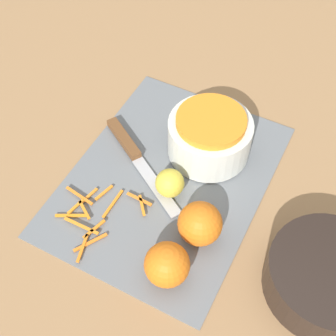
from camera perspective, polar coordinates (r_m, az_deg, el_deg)
name	(u,v)px	position (r m, az deg, el deg)	size (l,w,h in m)	color
ground_plane	(168,180)	(0.87, 0.00, -1.43)	(4.00, 4.00, 0.00)	#9E754C
cutting_board	(168,179)	(0.86, 0.00, -1.31)	(0.45, 0.34, 0.01)	slate
bowl_speckled	(210,135)	(0.87, 5.11, 4.00)	(0.16, 0.16, 0.09)	silver
bowl_dark	(327,277)	(0.77, 18.80, -12.51)	(0.19, 0.19, 0.07)	black
knife	(131,148)	(0.90, -4.59, 2.39)	(0.15, 0.22, 0.02)	brown
orange_left	(167,265)	(0.73, -0.12, -11.69)	(0.07, 0.07, 0.07)	orange
orange_right	(200,224)	(0.77, 3.92, -6.78)	(0.07, 0.07, 0.07)	orange
lemon	(170,183)	(0.82, 0.22, -1.85)	(0.05, 0.05, 0.05)	gold
peel_pile	(95,214)	(0.82, -8.83, -5.54)	(0.16, 0.16, 0.01)	orange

